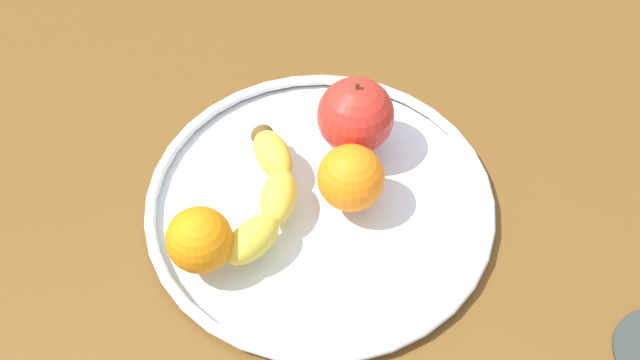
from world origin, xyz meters
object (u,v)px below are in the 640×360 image
(apple, at_px, (355,116))
(orange_center, at_px, (199,240))
(orange_back_left, at_px, (351,178))
(fruit_bowl, at_px, (320,202))
(banana, at_px, (268,193))

(apple, bearing_deg, orange_center, 135.75)
(orange_center, height_order, orange_back_left, orange_back_left)
(apple, bearing_deg, fruit_bowl, 154.99)
(banana, bearing_deg, orange_back_left, -77.25)
(orange_back_left, bearing_deg, banana, 95.22)
(fruit_bowl, bearing_deg, apple, -25.01)
(banana, xyz_separation_m, apple, (0.09, -0.09, 0.02))
(banana, distance_m, apple, 0.13)
(orange_center, bearing_deg, orange_back_left, -62.47)
(fruit_bowl, xyz_separation_m, orange_center, (-0.08, 0.11, 0.04))
(fruit_bowl, bearing_deg, orange_back_left, -91.18)
(fruit_bowl, distance_m, apple, 0.10)
(apple, xyz_separation_m, orange_back_left, (-0.08, 0.01, -0.01))
(orange_center, bearing_deg, banana, -41.74)
(fruit_bowl, height_order, orange_back_left, orange_back_left)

